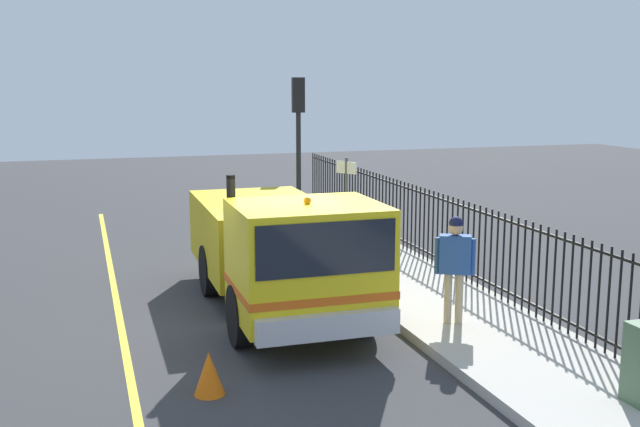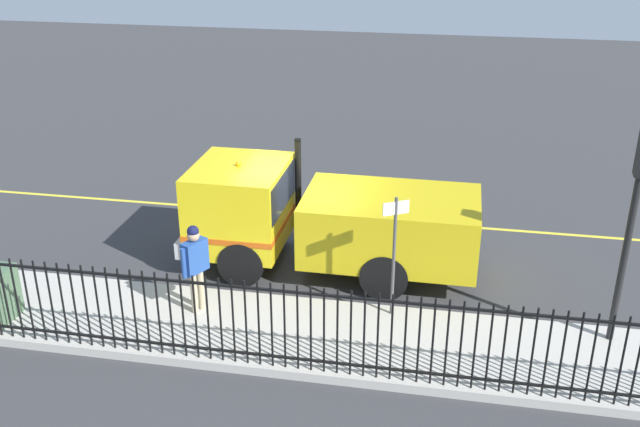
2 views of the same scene
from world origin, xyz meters
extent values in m
plane|color=#38383A|center=(0.00, 0.00, 0.00)|extent=(57.21, 57.21, 0.00)
cube|color=#B7B2A8|center=(3.16, 0.00, 0.08)|extent=(2.41, 26.00, 0.16)
cube|color=yellow|center=(-2.32, 0.00, 0.00)|extent=(0.12, 23.40, 0.01)
cube|color=yellow|center=(0.39, -1.21, 1.35)|extent=(2.22, 1.91, 1.73)
cube|color=black|center=(0.39, -1.21, 1.73)|extent=(2.04, 1.94, 0.76)
cube|color=gold|center=(0.40, 1.99, 1.12)|extent=(2.23, 3.57, 1.28)
cube|color=silver|center=(0.38, -2.24, 0.63)|extent=(2.10, 0.21, 0.36)
cube|color=#DB5914|center=(0.39, -1.21, 0.96)|extent=(2.24, 1.93, 0.12)
cylinder|color=black|center=(1.37, -0.93, 0.48)|extent=(0.30, 0.96, 0.96)
cylinder|color=black|center=(-0.60, -0.92, 0.48)|extent=(0.30, 0.96, 0.96)
cylinder|color=black|center=(1.39, 1.98, 0.48)|extent=(0.30, 0.96, 0.96)
cylinder|color=black|center=(-0.58, 1.99, 0.48)|extent=(0.30, 0.96, 0.96)
sphere|color=orange|center=(0.39, -1.21, 2.26)|extent=(0.12, 0.12, 0.12)
cylinder|color=black|center=(-0.56, -0.16, 1.52)|extent=(0.14, 0.14, 2.08)
cube|color=#264C99|center=(2.79, -1.37, 1.30)|extent=(0.54, 0.42, 0.62)
sphere|color=tan|center=(2.79, -1.37, 1.73)|extent=(0.23, 0.23, 0.23)
sphere|color=#14193F|center=(2.79, -1.37, 1.81)|extent=(0.22, 0.22, 0.22)
cylinder|color=tan|center=(2.87, -1.41, 0.58)|extent=(0.12, 0.12, 0.83)
cylinder|color=tan|center=(2.71, -1.33, 0.58)|extent=(0.12, 0.12, 0.83)
cylinder|color=#264C99|center=(3.04, -1.50, 1.27)|extent=(0.09, 0.09, 0.59)
cylinder|color=#264C99|center=(2.54, -1.25, 1.27)|extent=(0.09, 0.09, 0.59)
cylinder|color=black|center=(4.25, -3.90, 0.95)|extent=(0.04, 0.04, 1.57)
cylinder|color=black|center=(4.25, -3.68, 0.95)|extent=(0.04, 0.04, 1.57)
cylinder|color=black|center=(4.25, -3.47, 0.95)|extent=(0.04, 0.04, 1.57)
cylinder|color=black|center=(4.25, -3.25, 0.95)|extent=(0.04, 0.04, 1.57)
cylinder|color=black|center=(4.25, -3.03, 0.95)|extent=(0.04, 0.04, 1.57)
cylinder|color=black|center=(4.25, -2.82, 0.95)|extent=(0.04, 0.04, 1.57)
cylinder|color=black|center=(4.25, -2.60, 0.95)|extent=(0.04, 0.04, 1.57)
cylinder|color=black|center=(4.25, -2.38, 0.95)|extent=(0.04, 0.04, 1.57)
cylinder|color=black|center=(4.25, -2.17, 0.95)|extent=(0.04, 0.04, 1.57)
cylinder|color=black|center=(4.25, -1.95, 0.95)|extent=(0.04, 0.04, 1.57)
cylinder|color=black|center=(4.25, -1.73, 0.95)|extent=(0.04, 0.04, 1.57)
cylinder|color=black|center=(4.25, -1.52, 0.95)|extent=(0.04, 0.04, 1.57)
cylinder|color=black|center=(4.25, -1.30, 0.95)|extent=(0.04, 0.04, 1.57)
cylinder|color=black|center=(4.25, -1.08, 0.95)|extent=(0.04, 0.04, 1.57)
cylinder|color=black|center=(4.25, -0.87, 0.95)|extent=(0.04, 0.04, 1.57)
cylinder|color=black|center=(4.25, -0.65, 0.95)|extent=(0.04, 0.04, 1.57)
cylinder|color=black|center=(4.25, -0.43, 0.95)|extent=(0.04, 0.04, 1.57)
cylinder|color=black|center=(4.25, -0.22, 0.95)|extent=(0.04, 0.04, 1.57)
cylinder|color=black|center=(4.25, 0.00, 0.95)|extent=(0.04, 0.04, 1.57)
cylinder|color=black|center=(4.25, 0.22, 0.95)|extent=(0.04, 0.04, 1.57)
cylinder|color=black|center=(4.25, 0.43, 0.95)|extent=(0.04, 0.04, 1.57)
cylinder|color=black|center=(4.25, 0.65, 0.95)|extent=(0.04, 0.04, 1.57)
cylinder|color=black|center=(4.25, 0.87, 0.95)|extent=(0.04, 0.04, 1.57)
cylinder|color=black|center=(4.25, 1.08, 0.95)|extent=(0.04, 0.04, 1.57)
cylinder|color=black|center=(4.25, 1.30, 0.95)|extent=(0.04, 0.04, 1.57)
cylinder|color=black|center=(4.25, 1.52, 0.95)|extent=(0.04, 0.04, 1.57)
cylinder|color=black|center=(4.25, 1.73, 0.95)|extent=(0.04, 0.04, 1.57)
cylinder|color=black|center=(4.25, 1.95, 0.95)|extent=(0.04, 0.04, 1.57)
cylinder|color=black|center=(4.25, 2.17, 0.95)|extent=(0.04, 0.04, 1.57)
cylinder|color=black|center=(4.25, 2.38, 0.95)|extent=(0.04, 0.04, 1.57)
cylinder|color=black|center=(4.25, 2.60, 0.95)|extent=(0.04, 0.04, 1.57)
cylinder|color=black|center=(4.25, 2.82, 0.95)|extent=(0.04, 0.04, 1.57)
cylinder|color=black|center=(4.25, 3.03, 0.95)|extent=(0.04, 0.04, 1.57)
cylinder|color=black|center=(4.25, 3.25, 0.95)|extent=(0.04, 0.04, 1.57)
cylinder|color=black|center=(4.25, 3.47, 0.95)|extent=(0.04, 0.04, 1.57)
cylinder|color=black|center=(4.25, 3.68, 0.95)|extent=(0.04, 0.04, 1.57)
cylinder|color=black|center=(4.25, 3.90, 0.95)|extent=(0.04, 0.04, 1.57)
cylinder|color=black|center=(4.25, 4.12, 0.95)|extent=(0.04, 0.04, 1.57)
cylinder|color=black|center=(4.25, 4.33, 0.95)|extent=(0.04, 0.04, 1.57)
cylinder|color=black|center=(4.25, 4.55, 0.95)|extent=(0.04, 0.04, 1.57)
cylinder|color=black|center=(4.25, 4.77, 0.95)|extent=(0.04, 0.04, 1.57)
cylinder|color=black|center=(4.25, 4.98, 0.95)|extent=(0.04, 0.04, 1.57)
cylinder|color=black|center=(4.25, 5.20, 0.95)|extent=(0.04, 0.04, 1.57)
cylinder|color=black|center=(4.25, 5.42, 0.95)|extent=(0.04, 0.04, 1.57)
cylinder|color=black|center=(4.25, 5.63, 0.95)|extent=(0.04, 0.04, 1.57)
cylinder|color=black|center=(4.25, 5.85, 0.95)|extent=(0.04, 0.04, 1.57)
cylinder|color=black|center=(4.25, 6.07, 0.95)|extent=(0.04, 0.04, 1.57)
cylinder|color=black|center=(4.25, 6.28, 0.95)|extent=(0.04, 0.04, 1.57)
cylinder|color=black|center=(4.25, 6.50, 0.95)|extent=(0.04, 0.04, 1.57)
cylinder|color=black|center=(4.25, 6.72, 0.95)|extent=(0.04, 0.04, 1.57)
cylinder|color=black|center=(4.25, 6.93, 0.95)|extent=(0.04, 0.04, 1.57)
cylinder|color=black|center=(4.25, 7.15, 0.95)|extent=(0.04, 0.04, 1.57)
cylinder|color=black|center=(4.25, 7.37, 0.95)|extent=(0.04, 0.04, 1.57)
cylinder|color=black|center=(4.25, 7.58, 0.95)|extent=(0.04, 0.04, 1.57)
cylinder|color=black|center=(4.25, 7.80, 0.95)|extent=(0.04, 0.04, 1.57)
cylinder|color=black|center=(4.25, 8.02, 0.95)|extent=(0.04, 0.04, 1.57)
cylinder|color=black|center=(4.25, 8.23, 0.95)|extent=(0.04, 0.04, 1.57)
cylinder|color=black|center=(4.25, 8.45, 0.95)|extent=(0.04, 0.04, 1.57)
cylinder|color=black|center=(4.25, 8.67, 0.95)|extent=(0.04, 0.04, 1.57)
cylinder|color=black|center=(4.25, 8.88, 0.95)|extent=(0.04, 0.04, 1.57)
cylinder|color=black|center=(4.25, 9.10, 0.95)|extent=(0.04, 0.04, 1.57)
cylinder|color=black|center=(4.25, 9.32, 0.95)|extent=(0.04, 0.04, 1.57)
cylinder|color=black|center=(4.25, 9.53, 0.95)|extent=(0.04, 0.04, 1.57)
cylinder|color=black|center=(4.25, 9.75, 0.95)|extent=(0.04, 0.04, 1.57)
cylinder|color=black|center=(4.25, 9.97, 0.95)|extent=(0.04, 0.04, 1.57)
cylinder|color=black|center=(4.25, 10.18, 0.95)|extent=(0.04, 0.04, 1.57)
cylinder|color=black|center=(4.25, 10.40, 0.95)|extent=(0.04, 0.04, 1.57)
cylinder|color=black|center=(4.25, 10.62, 0.95)|extent=(0.04, 0.04, 1.57)
cylinder|color=black|center=(4.25, 10.83, 0.95)|extent=(0.04, 0.04, 1.57)
cylinder|color=black|center=(4.25, 11.05, 0.95)|extent=(0.04, 0.04, 1.57)
cube|color=black|center=(4.25, 0.00, 1.61)|extent=(0.04, 22.10, 0.04)
cube|color=black|center=(4.25, 0.00, 0.35)|extent=(0.04, 22.10, 0.04)
cylinder|color=black|center=(2.35, 6.10, 2.13)|extent=(0.12, 0.12, 3.93)
cube|color=black|center=(2.35, 6.10, 3.67)|extent=(0.32, 0.24, 0.85)
sphere|color=red|center=(2.35, 6.10, 3.92)|extent=(0.16, 0.16, 0.16)
sphere|color=yellow|center=(2.35, 6.10, 3.67)|extent=(0.16, 0.16, 0.16)
sphere|color=green|center=(2.35, 6.10, 3.41)|extent=(0.16, 0.16, 0.16)
cone|color=orange|center=(-1.37, -2.60, 0.29)|extent=(0.40, 0.40, 0.58)
cylinder|color=#4C4C4C|center=(2.23, 2.22, 1.34)|extent=(0.06, 0.06, 2.35)
cube|color=white|center=(2.23, 2.22, 2.31)|extent=(0.28, 0.45, 0.24)
camera|label=1|loc=(-2.80, -11.86, 4.05)|focal=42.38mm
camera|label=2|loc=(14.05, 3.08, 7.39)|focal=40.97mm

